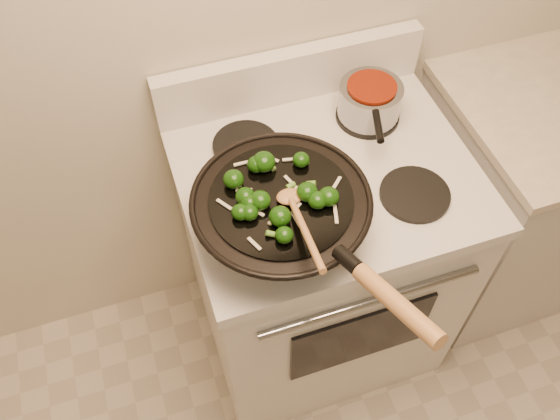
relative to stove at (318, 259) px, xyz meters
name	(u,v)px	position (x,y,z in m)	size (l,w,h in m)	color
stove	(318,259)	(0.00, 0.00, 0.00)	(0.78, 0.67, 1.08)	silver
counter_unit	(542,189)	(0.87, 0.03, -0.01)	(0.83, 0.62, 0.91)	silver
wok	(282,214)	(-0.18, -0.16, 0.53)	(0.42, 0.68, 0.25)	black
stirfry	(274,192)	(-0.19, -0.14, 0.61)	(0.29, 0.26, 0.05)	#113608
wooden_spoon	(298,216)	(-0.17, -0.23, 0.62)	(0.06, 0.28, 0.09)	#A26F40
saucepan	(370,100)	(0.18, 0.15, 0.51)	(0.17, 0.28, 0.10)	gray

